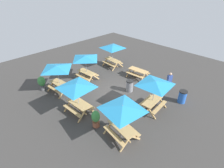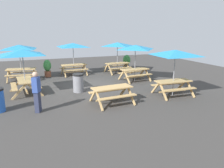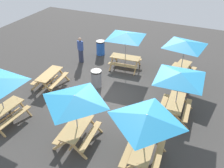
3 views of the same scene
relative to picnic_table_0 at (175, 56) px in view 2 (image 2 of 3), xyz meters
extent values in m
plane|color=#3D3A38|center=(3.53, -3.33, -1.99)|extent=(25.84, 25.84, 0.00)
cube|color=tan|center=(0.00, 0.00, -1.25)|extent=(1.84, 0.81, 0.05)
cube|color=tan|center=(-0.03, -0.55, -1.54)|extent=(1.81, 0.37, 0.04)
cube|color=tan|center=(0.03, 0.55, -1.54)|extent=(1.81, 0.37, 0.04)
cube|color=tan|center=(-0.80, -0.32, -1.62)|extent=(0.11, 0.80, 0.81)
cube|color=tan|center=(-0.76, 0.41, -1.62)|extent=(0.11, 0.80, 0.81)
cube|color=tan|center=(0.76, -0.41, -1.62)|extent=(0.11, 0.80, 0.81)
cube|color=tan|center=(0.80, 0.32, -1.62)|extent=(0.11, 0.80, 0.81)
cube|color=tan|center=(0.00, 0.00, -1.77)|extent=(1.56, 0.17, 0.06)
cylinder|color=gray|center=(0.00, 0.00, -0.84)|extent=(0.04, 0.04, 2.30)
pyramid|color=#268CC6|center=(0.00, 0.00, 0.17)|extent=(2.82, 2.82, 0.28)
cube|color=tan|center=(3.32, 0.00, -1.25)|extent=(1.85, 0.83, 0.05)
cube|color=tan|center=(3.36, -0.55, -1.54)|extent=(1.81, 0.39, 0.04)
cube|color=tan|center=(3.28, 0.55, -1.54)|extent=(1.81, 0.39, 0.04)
cube|color=tan|center=(2.57, -0.42, -1.62)|extent=(0.12, 0.80, 0.81)
cube|color=tan|center=(2.52, 0.31, -1.62)|extent=(0.12, 0.80, 0.81)
cube|color=tan|center=(4.13, -0.31, -1.62)|extent=(0.12, 0.80, 0.81)
cube|color=tan|center=(4.08, 0.42, -1.62)|extent=(0.12, 0.80, 0.81)
cube|color=tan|center=(3.32, 0.00, -1.77)|extent=(1.56, 0.18, 0.06)
cube|color=tan|center=(0.33, -6.37, -1.25)|extent=(1.85, 0.83, 0.05)
cube|color=tan|center=(0.37, -6.92, -1.54)|extent=(1.81, 0.39, 0.04)
cube|color=tan|center=(0.29, -5.82, -1.54)|extent=(1.81, 0.39, 0.04)
cube|color=tan|center=(-0.42, -6.79, -1.62)|extent=(0.12, 0.80, 0.81)
cube|color=tan|center=(-0.47, -6.06, -1.62)|extent=(0.12, 0.80, 0.81)
cube|color=tan|center=(1.13, -6.68, -1.62)|extent=(0.12, 0.80, 0.81)
cube|color=tan|center=(1.08, -5.95, -1.62)|extent=(0.12, 0.80, 0.81)
cube|color=tan|center=(0.33, -6.37, -1.77)|extent=(1.56, 0.18, 0.06)
cylinder|color=gray|center=(0.33, -6.37, -0.84)|extent=(0.04, 0.04, 2.30)
pyramid|color=#268CC6|center=(0.33, -6.37, 0.17)|extent=(2.14, 2.14, 0.28)
cube|color=tan|center=(3.57, -6.84, -1.25)|extent=(1.83, 0.78, 0.05)
cube|color=tan|center=(3.59, -7.39, -1.54)|extent=(1.81, 0.34, 0.04)
cube|color=tan|center=(3.54, -6.29, -1.54)|extent=(1.81, 0.34, 0.04)
cube|color=tan|center=(2.80, -7.24, -1.62)|extent=(0.10, 0.80, 0.81)
cube|color=tan|center=(2.77, -6.51, -1.62)|extent=(0.10, 0.80, 0.81)
cube|color=tan|center=(4.36, -7.17, -1.62)|extent=(0.10, 0.80, 0.81)
cube|color=tan|center=(4.33, -6.44, -1.62)|extent=(0.10, 0.80, 0.81)
cube|color=tan|center=(3.57, -6.84, -1.77)|extent=(1.56, 0.14, 0.06)
cylinder|color=gray|center=(3.57, -6.84, -0.84)|extent=(0.04, 0.04, 2.30)
pyramid|color=#268CC6|center=(3.57, -6.84, 0.17)|extent=(2.83, 2.83, 0.28)
cube|color=tan|center=(0.29, -3.60, -1.25)|extent=(1.84, 0.83, 0.05)
cube|color=tan|center=(0.32, -4.15, -1.54)|extent=(1.81, 0.39, 0.04)
cube|color=tan|center=(0.25, -3.05, -1.54)|extent=(1.81, 0.39, 0.04)
cube|color=tan|center=(-0.47, -4.02, -1.62)|extent=(0.12, 0.80, 0.81)
cube|color=tan|center=(-0.52, -3.29, -1.62)|extent=(0.12, 0.80, 0.81)
cube|color=tan|center=(1.09, -3.91, -1.62)|extent=(0.12, 0.80, 0.81)
cube|color=tan|center=(1.04, -3.18, -1.62)|extent=(0.12, 0.80, 0.81)
cube|color=tan|center=(0.29, -3.60, -1.77)|extent=(1.56, 0.18, 0.06)
cylinder|color=gray|center=(0.29, -3.60, -0.84)|extent=(0.04, 0.04, 2.30)
pyramid|color=#268CC6|center=(0.29, -3.60, 0.17)|extent=(2.14, 2.14, 0.28)
cube|color=tan|center=(6.92, -3.03, -1.25)|extent=(0.84, 1.85, 0.05)
cube|color=tan|center=(7.47, -2.99, -1.54)|extent=(0.41, 1.82, 0.04)
cube|color=tan|center=(6.37, -3.08, -1.54)|extent=(0.41, 1.82, 0.04)
cube|color=tan|center=(7.35, -3.78, -1.62)|extent=(0.80, 0.12, 0.81)
cube|color=tan|center=(6.62, -3.84, -1.62)|extent=(0.80, 0.12, 0.81)
cube|color=tan|center=(7.22, -2.23, -1.62)|extent=(0.80, 0.12, 0.81)
cube|color=tan|center=(6.49, -2.28, -1.62)|extent=(0.80, 0.12, 0.81)
cube|color=tan|center=(6.92, -3.03, -1.77)|extent=(0.20, 1.56, 0.06)
cylinder|color=gray|center=(6.92, -3.03, -0.84)|extent=(0.04, 0.04, 2.30)
pyramid|color=#268CC6|center=(6.92, -3.03, 0.17)|extent=(2.82, 2.82, 0.28)
cube|color=tan|center=(7.11, -6.41, -1.25)|extent=(1.88, 0.95, 0.05)
cube|color=tan|center=(7.03, -6.95, -1.54)|extent=(1.82, 0.52, 0.04)
cube|color=tan|center=(7.19, -5.87, -1.54)|extent=(1.82, 0.52, 0.04)
cube|color=tan|center=(6.29, -6.66, -1.62)|extent=(0.17, 0.80, 0.81)
cube|color=tan|center=(6.39, -5.94, -1.62)|extent=(0.17, 0.80, 0.81)
cube|color=tan|center=(7.83, -6.88, -1.62)|extent=(0.17, 0.80, 0.81)
cube|color=tan|center=(7.93, -6.16, -1.62)|extent=(0.17, 0.80, 0.81)
cube|color=tan|center=(7.11, -6.41, -1.77)|extent=(1.55, 0.29, 0.06)
cylinder|color=gray|center=(7.11, -6.41, -0.84)|extent=(0.04, 0.04, 2.30)
pyramid|color=#268CC6|center=(7.11, -6.41, 0.17)|extent=(2.80, 2.80, 0.28)
cylinder|color=gray|center=(4.30, -2.37, -1.54)|extent=(0.56, 0.56, 0.90)
cylinder|color=black|center=(4.30, -2.37, -1.05)|extent=(0.59, 0.59, 0.08)
cylinder|color=#935138|center=(5.42, -6.91, -1.79)|extent=(0.44, 0.44, 0.40)
ellipsoid|color=#3D8C42|center=(5.42, -6.91, -1.19)|extent=(0.53, 0.53, 0.80)
cylinder|color=#59595B|center=(-0.90, -7.29, -1.79)|extent=(0.44, 0.44, 0.40)
ellipsoid|color=#3D8C42|center=(-0.90, -7.29, -1.18)|extent=(0.61, 0.61, 0.81)
cube|color=#2D334C|center=(6.51, -0.12, -1.56)|extent=(0.28, 0.33, 0.85)
cube|color=#334C99|center=(6.51, -0.12, -0.84)|extent=(0.36, 0.42, 0.60)
sphere|color=tan|center=(6.51, -0.12, -0.43)|extent=(0.22, 0.22, 0.22)
camera|label=1|loc=(11.79, -11.87, 5.98)|focal=28.00mm
camera|label=2|loc=(6.83, 8.73, 1.32)|focal=35.00mm
camera|label=3|loc=(-5.97, -7.94, 5.59)|focal=40.00mm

